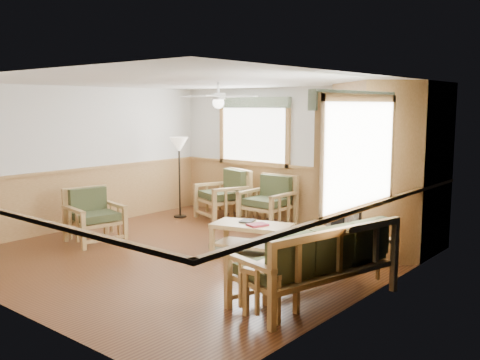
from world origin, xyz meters
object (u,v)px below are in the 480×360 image
Objects in this scene: end_table_chairs at (229,203)px; floor_lamp_right at (360,212)px; sofa at (315,261)px; armchair_back_right at (267,201)px; footstool at (315,240)px; floor_lamp_left at (180,177)px; armchair_back_left at (223,194)px; armchair_left at (95,216)px; coffee_table at (252,239)px; end_table_sofa at (271,291)px.

floor_lamp_right is at bearing -21.04° from end_table_chairs.
sofa is 4.03m from armchair_back_right.
armchair_back_right is 2.09× the size of footstool.
floor_lamp_left is at bearing -137.99° from end_table_chairs.
floor_lamp_right is (3.76, -1.24, 0.30)m from armchair_back_left.
sofa reaches higher than end_table_chairs.
floor_lamp_left is (-0.76, -0.69, 0.56)m from end_table_chairs.
floor_lamp_right is at bearing -158.87° from sofa.
floor_lamp_left is (-4.76, 2.34, 0.37)m from sofa.
floor_lamp_right reaches higher than armchair_back_left.
floor_lamp_left is (-0.79, -0.46, 0.34)m from armchair_back_left.
floor_lamp_right is at bearing -58.10° from armchair_left.
armchair_back_right is 2.95m from floor_lamp_right.
armchair_left is at bearing -97.03° from end_table_chairs.
footstool is (3.27, 1.84, -0.26)m from armchair_left.
end_table_chairs is at bearing 121.76° from coffee_table.
sofa is 4.47× the size of footstool.
armchair_back_right reaches higher than footstool.
floor_lamp_left reaches higher than armchair_left.
armchair_back_right is at bearing -121.53° from sofa.
coffee_table is at bearing -41.87° from end_table_chairs.
footstool is (-0.98, 2.51, -0.07)m from end_table_sofa.
floor_lamp_left is at bearing -164.50° from armchair_back_right.
floor_lamp_right is (-0.08, 2.28, 0.54)m from end_table_sofa.
armchair_back_left is 1.13m from armchair_back_right.
end_table_sofa is 1.19× the size of footstool.
floor_lamp_right is at bearing 1.46° from armchair_back_left.
coffee_table is at bearing -59.58° from armchair_back_right.
armchair_left reaches higher than end_table_sofa.
end_table_chairs is 0.36× the size of floor_lamp_right.
end_table_chairs is at bearing 156.91° from footstool.
floor_lamp_right reaches higher than sofa.
armchair_back_left reaches higher than armchair_back_right.
armchair_back_left reaches higher than coffee_table.
end_table_sofa is at bearing -88.19° from armchair_left.
floor_lamp_left is (-2.94, 1.26, 0.60)m from coffee_table.
floor_lamp_left is at bearing 171.49° from footstool.
footstool is at bearing 165.98° from floor_lamp_right.
armchair_back_left is at bearing 30.44° from floor_lamp_left.
sofa is 5.02m from end_table_chairs.
sofa is 4.38m from armchair_left.
armchair_back_right is 2.06m from coffee_table.
floor_lamp_right reaches higher than armchair_left.
sofa reaches higher than footstool.
coffee_table is 0.72× the size of floor_lamp_left.
footstool is at bearing -49.94° from armchair_left.
end_table_chairs is at bearing 136.01° from end_table_sofa.
armchair_left is at bearing -150.62° from footstool.
armchair_back_left is at bearing 160.55° from footstool.
floor_lamp_left is 4.62m from floor_lamp_right.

